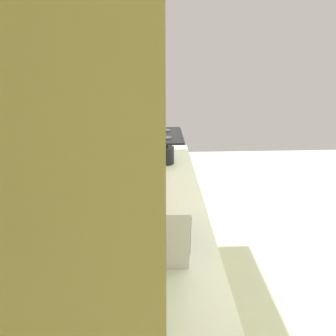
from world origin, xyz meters
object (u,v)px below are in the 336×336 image
object	(u,v)px
oven_range	(158,168)
bowl	(168,183)
kettle	(166,155)
microwave	(156,216)

from	to	relation	value
oven_range	bowl	bearing A→B (deg)	-176.73
bowl	kettle	xyz separation A→B (m)	(0.47, 0.00, 0.05)
bowl	kettle	world-z (taller)	kettle
oven_range	bowl	xyz separation A→B (m)	(-1.31, -0.07, 0.46)
microwave	bowl	xyz separation A→B (m)	(0.68, -0.09, -0.14)
kettle	microwave	bearing A→B (deg)	175.31
microwave	kettle	xyz separation A→B (m)	(1.14, -0.09, -0.08)
microwave	bowl	bearing A→B (deg)	-7.89
microwave	oven_range	bearing A→B (deg)	-0.55
oven_range	kettle	xyz separation A→B (m)	(-0.84, -0.07, 0.51)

